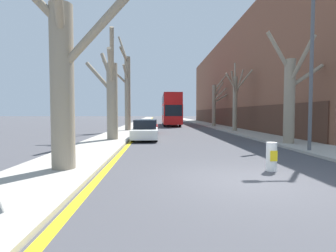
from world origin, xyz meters
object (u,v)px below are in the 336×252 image
street_tree_left_0 (62,77)px  street_tree_left_1 (111,95)px  traffic_bollard (271,157)px  parked_car_1 (148,126)px  street_tree_right_1 (235,99)px  parked_car_0 (145,130)px  street_tree_left_2 (127,90)px  lamp_post (310,48)px  street_tree_right_2 (215,103)px  double_decker_bus (171,108)px  street_tree_right_0 (290,96)px

street_tree_left_0 → street_tree_left_1: bearing=90.7°
street_tree_left_0 → traffic_bollard: bearing=-0.0°
street_tree_left_1 → parked_car_1: bearing=72.3°
parked_car_1 → traffic_bollard: size_ratio=4.71×
traffic_bollard → parked_car_1: bearing=105.6°
street_tree_right_1 → parked_car_0: size_ratio=1.54×
street_tree_left_1 → traffic_bollard: (6.57, -9.09, -2.55)m
street_tree_left_0 → parked_car_1: street_tree_left_0 is taller
street_tree_left_2 → lamp_post: bearing=-56.0°
street_tree_left_0 → street_tree_right_2: size_ratio=0.90×
double_decker_bus → lamp_post: size_ratio=1.38×
double_decker_bus → street_tree_left_2: bearing=-112.3°
parked_car_0 → traffic_bollard: bearing=-66.2°
parked_car_0 → parked_car_1: bearing=90.0°
street_tree_right_1 → double_decker_bus: size_ratio=0.58×
street_tree_left_2 → lamp_post: size_ratio=1.13×
street_tree_left_2 → traffic_bollard: bearing=-70.2°
parked_car_0 → parked_car_1: size_ratio=1.04×
double_decker_bus → parked_car_1: 15.46m
parked_car_0 → traffic_bollard: (4.42, -10.02, -0.19)m
street_tree_right_0 → street_tree_right_1: street_tree_right_1 is taller
street_tree_left_1 → traffic_bollard: street_tree_left_1 is taller
street_tree_left_0 → street_tree_right_2: bearing=68.2°
street_tree_left_2 → parked_car_0: street_tree_left_2 is taller
street_tree_left_0 → traffic_bollard: street_tree_left_0 is taller
street_tree_right_1 → traffic_bollard: bearing=-103.2°
street_tree_right_1 → double_decker_bus: (-5.50, 13.85, -0.63)m
street_tree_left_0 → street_tree_left_1: (-0.10, 9.09, 0.09)m
street_tree_left_0 → traffic_bollard: size_ratio=6.81×
lamp_post → traffic_bollard: 6.58m
street_tree_left_2 → street_tree_right_0: street_tree_left_2 is taller
street_tree_left_0 → double_decker_bus: (4.97, 30.91, -0.36)m
traffic_bollard → street_tree_left_1: bearing=125.9°
street_tree_right_1 → lamp_post: (-0.67, -13.40, 1.60)m
street_tree_left_0 → lamp_post: bearing=20.5°
street_tree_left_1 → parked_car_1: street_tree_left_1 is taller
street_tree_left_2 → parked_car_1: size_ratio=2.27×
street_tree_left_0 → double_decker_bus: size_ratio=0.52×
double_decker_bus → traffic_bollard: size_ratio=13.07×
lamp_post → parked_car_1: bearing=122.4°
parked_car_0 → parked_car_1: parked_car_0 is taller
street_tree_right_0 → double_decker_bus: street_tree_right_0 is taller
parked_car_0 → street_tree_right_0: bearing=-23.4°
street_tree_right_2 → double_decker_bus: bearing=140.7°
parked_car_0 → street_tree_right_1: bearing=39.9°
street_tree_right_2 → street_tree_right_0: bearing=-90.5°
street_tree_right_1 → lamp_post: lamp_post is taller
street_tree_right_0 → double_decker_bus: size_ratio=0.54×
street_tree_left_2 → parked_car_0: bearing=-75.3°
double_decker_bus → lamp_post: lamp_post is taller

